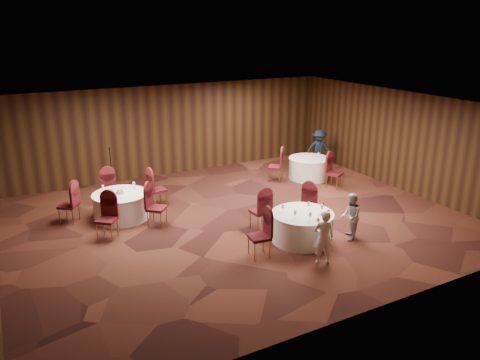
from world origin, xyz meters
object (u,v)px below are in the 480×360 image
woman_a (324,237)px  man_c (319,149)px  table_left (121,206)px  table_right (309,168)px  mic_stand (112,181)px  woman_b (350,217)px  table_main (302,227)px

woman_a → man_c: (4.49, 6.10, 0.09)m
table_left → table_right: 6.80m
mic_stand → man_c: mic_stand is taller
woman_b → table_right: bearing=-169.1°
woman_a → woman_b: bearing=-130.1°
mic_stand → woman_b: (4.49, -6.12, 0.16)m
table_right → woman_a: size_ratio=1.10×
table_main → table_left: bearing=135.7°
table_right → table_left: bearing=-176.0°
mic_stand → woman_a: bearing=-65.5°
man_c → table_main: bearing=-97.5°
table_main → table_left: 5.09m
table_right → woman_b: bearing=-114.1°
woman_a → mic_stand: bearing=-42.5°
table_main → mic_stand: size_ratio=1.01×
table_left → table_right: same height
table_left → man_c: bearing=9.7°
mic_stand → woman_b: bearing=-53.7°
table_right → man_c: size_ratio=0.97×
man_c → table_left: bearing=-137.0°
table_left → man_c: (7.86, 1.35, 0.36)m
table_left → woman_b: size_ratio=1.25×
mic_stand → woman_a: mic_stand is taller
table_main → man_c: bearing=49.3°
mic_stand → woman_b: size_ratio=1.27×
woman_a → table_left: bearing=-31.6°
mic_stand → woman_a: (3.11, -6.82, 0.20)m
woman_b → man_c: (3.10, 5.40, 0.12)m
table_left → man_c: man_c is taller
man_c → woman_a: bearing=-93.1°
mic_stand → woman_b: mic_stand is taller
mic_stand → woman_a: 7.49m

